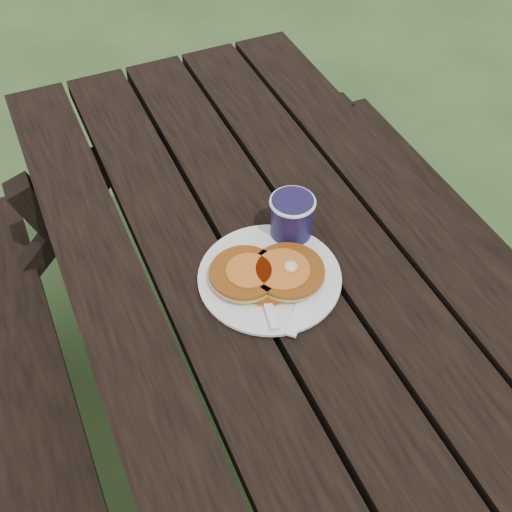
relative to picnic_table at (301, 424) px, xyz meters
name	(u,v)px	position (x,y,z in m)	size (l,w,h in m)	color
ground	(294,491)	(0.00, 0.00, -0.37)	(60.00, 60.00, 0.00)	#2D451D
picnic_table	(301,424)	(0.00, 0.00, 0.00)	(1.36, 1.80, 0.75)	black
plate	(270,278)	(-0.03, 0.11, 0.39)	(0.25, 0.25, 0.01)	white
pancake_stack	(268,273)	(-0.04, 0.11, 0.41)	(0.20, 0.16, 0.04)	#924710
knife	(305,296)	(0.00, 0.04, 0.39)	(0.02, 0.18, 0.01)	white
fork	(268,303)	(-0.06, 0.05, 0.40)	(0.03, 0.16, 0.01)	white
coffee_cup	(292,216)	(0.05, 0.19, 0.44)	(0.09, 0.09, 0.09)	#1A133B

